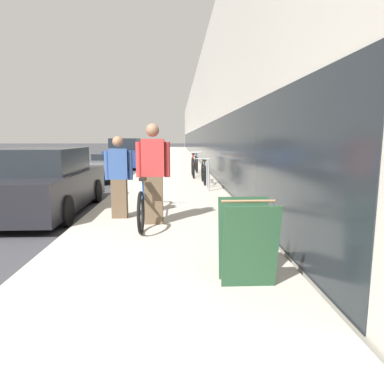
{
  "coord_description": "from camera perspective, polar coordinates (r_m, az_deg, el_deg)",
  "views": [
    {
      "loc": [
        5.44,
        -4.87,
        1.66
      ],
      "look_at": [
        6.19,
        13.11,
        -1.17
      ],
      "focal_mm": 32.0,
      "sensor_mm": 36.0,
      "label": 1
    }
  ],
  "objects": [
    {
      "name": "parked_sedan_curbside",
      "position": [
        8.32,
        -23.63,
        1.31
      ],
      "size": [
        1.92,
        4.16,
        1.45
      ],
      "color": "black",
      "rests_on": "ground"
    },
    {
      "name": "vintage_roadster_curbside",
      "position": [
        14.23,
        -14.7,
        3.71
      ],
      "size": [
        1.72,
        4.27,
        1.01
      ],
      "color": "#4C5156",
      "rests_on": "ground"
    },
    {
      "name": "parked_sedan_far",
      "position": [
        20.1,
        -11.0,
        6.18
      ],
      "size": [
        1.82,
        4.64,
        1.66
      ],
      "color": "navy",
      "rests_on": "ground"
    },
    {
      "name": "cruiser_bike_middle",
      "position": [
        13.64,
        0.16,
        4.22
      ],
      "size": [
        0.52,
        1.77,
        0.96
      ],
      "color": "black",
      "rests_on": "sidewalk_slab"
    },
    {
      "name": "storefront_facade",
      "position": [
        34.52,
        8.52,
        11.69
      ],
      "size": [
        10.01,
        70.0,
        6.76
      ],
      "color": "#BCB7AD",
      "rests_on": "ground"
    },
    {
      "name": "sandwich_board_sign",
      "position": [
        3.67,
        9.18,
        -8.16
      ],
      "size": [
        0.56,
        0.56,
        0.9
      ],
      "color": "#23472D",
      "rests_on": "sidewalk_slab"
    },
    {
      "name": "person_bystander",
      "position": [
        6.68,
        -12.08,
        2.42
      ],
      "size": [
        0.53,
        0.21,
        1.57
      ],
      "color": "brown",
      "rests_on": "sidewalk_slab"
    },
    {
      "name": "sidewalk_slab",
      "position": [
        25.92,
        -2.93,
        5.41
      ],
      "size": [
        3.26,
        70.0,
        0.14
      ],
      "color": "#BCB5A5",
      "rests_on": "ground"
    },
    {
      "name": "bike_rack_hoop",
      "position": [
        10.21,
        2.67,
        3.25
      ],
      "size": [
        0.05,
        0.6,
        0.84
      ],
      "color": "gray",
      "rests_on": "sidewalk_slab"
    },
    {
      "name": "cruiser_bike_nearest",
      "position": [
        11.69,
        1.95,
        3.2
      ],
      "size": [
        0.52,
        1.73,
        0.83
      ],
      "color": "black",
      "rests_on": "sidewalk_slab"
    },
    {
      "name": "cruiser_bike_farthest",
      "position": [
        15.66,
        0.72,
        4.77
      ],
      "size": [
        0.52,
        1.69,
        0.91
      ],
      "color": "black",
      "rests_on": "sidewalk_slab"
    },
    {
      "name": "tandem_bicycle",
      "position": [
        6.58,
        -7.54,
        -1.18
      ],
      "size": [
        0.52,
        2.88,
        0.87
      ],
      "color": "black",
      "rests_on": "sidewalk_slab"
    },
    {
      "name": "person_rider",
      "position": [
        6.13,
        -6.48,
        3.0
      ],
      "size": [
        0.61,
        0.24,
        1.78
      ],
      "color": "brown",
      "rests_on": "sidewalk_slab"
    }
  ]
}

